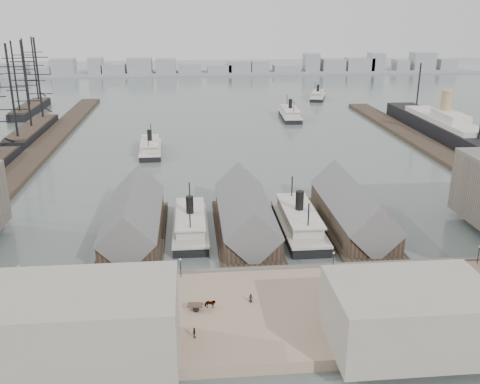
{
  "coord_description": "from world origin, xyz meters",
  "views": [
    {
      "loc": [
        -12.32,
        -99.79,
        51.62
      ],
      "look_at": [
        0.0,
        30.0,
        6.0
      ],
      "focal_mm": 40.0,
      "sensor_mm": 36.0,
      "label": 1
    }
  ],
  "objects": [
    {
      "name": "ferry_open_mid",
      "position": [
        35.76,
        151.58,
        2.33
      ],
      "size": [
        9.7,
        28.27,
        9.96
      ],
      "rotation": [
        0.0,
        0.0,
        -0.05
      ],
      "color": "black",
      "rests_on": "ground"
    },
    {
      "name": "ferry_shed_center",
      "position": [
        0.0,
        16.88,
        4.64
      ],
      "size": [
        14.0,
        42.0,
        12.6
      ],
      "color": "#2D231C",
      "rests_on": "ground"
    },
    {
      "name": "pedestrian_7",
      "position": [
        26.01,
        -23.94,
        2.8
      ],
      "size": [
        1.19,
        1.02,
        1.59
      ],
      "primitive_type": "imported",
      "rotation": [
        0.0,
        0.0,
        3.65
      ],
      "color": "black",
      "rests_on": "quay"
    },
    {
      "name": "ferry_shed_east",
      "position": [
        26.0,
        16.88,
        4.64
      ],
      "size": [
        14.0,
        42.0,
        12.6
      ],
      "color": "#2D231C",
      "rests_on": "ground"
    },
    {
      "name": "ferry_docked_west",
      "position": [
        -13.0,
        18.74,
        2.3
      ],
      "size": [
        8.23,
        27.43,
        9.8
      ],
      "color": "black",
      "rests_on": "ground"
    },
    {
      "name": "pedestrian_3",
      "position": [
        -12.69,
        -27.4,
        2.91
      ],
      "size": [
        0.69,
        1.14,
        1.82
      ],
      "primitive_type": "imported",
      "rotation": [
        0.0,
        0.0,
        1.33
      ],
      "color": "black",
      "rests_on": "quay"
    },
    {
      "name": "ferry_open_near",
      "position": [
        -27.24,
        93.78,
        2.17
      ],
      "size": [
        8.95,
        26.23,
        9.25
      ],
      "rotation": [
        0.0,
        0.0,
        0.05
      ],
      "color": "black",
      "rests_on": "ground"
    },
    {
      "name": "horse_cart_left",
      "position": [
        -33.11,
        -15.31,
        2.78
      ],
      "size": [
        4.79,
        2.69,
        1.52
      ],
      "rotation": [
        0.0,
        0.0,
        1.26
      ],
      "color": "black",
      "rests_on": "quay"
    },
    {
      "name": "lamp_post_near_e",
      "position": [
        15.0,
        -7.0,
        4.71
      ],
      "size": [
        0.44,
        0.44,
        3.92
      ],
      "color": "black",
      "rests_on": "quay"
    },
    {
      "name": "ferry_docked_east",
      "position": [
        13.0,
        17.2,
        2.54
      ],
      "size": [
        9.09,
        30.3,
        10.82
      ],
      "color": "black",
      "rests_on": "ground"
    },
    {
      "name": "pedestrian_5",
      "position": [
        14.72,
        -21.0,
        2.8
      ],
      "size": [
        0.63,
        0.49,
        1.61
      ],
      "primitive_type": "imported",
      "rotation": [
        0.0,
        0.0,
        3.24
      ],
      "color": "black",
      "rests_on": "quay"
    },
    {
      "name": "ground",
      "position": [
        0.0,
        0.0,
        0.0
      ],
      "size": [
        900.0,
        900.0,
        0.0
      ],
      "primitive_type": "plane",
      "color": "#4A5653",
      "rests_on": "ground"
    },
    {
      "name": "far_shore",
      "position": [
        -2.07,
        334.14,
        3.91
      ],
      "size": [
        500.0,
        40.0,
        15.72
      ],
      "color": "gray",
      "rests_on": "ground"
    },
    {
      "name": "horse_cart_right",
      "position": [
        18.44,
        -24.27,
        2.86
      ],
      "size": [
        4.77,
        2.05,
        1.72
      ],
      "rotation": [
        0.0,
        0.0,
        1.67
      ],
      "color": "black",
      "rests_on": "quay"
    },
    {
      "name": "ferry_open_far",
      "position": [
        62.11,
        206.24,
        2.06
      ],
      "size": [
        14.37,
        25.71,
        8.79
      ],
      "rotation": [
        0.0,
        0.0,
        -0.3
      ],
      "color": "black",
      "rests_on": "ground"
    },
    {
      "name": "horse_cart_center",
      "position": [
        -10.58,
        -19.04,
        2.83
      ],
      "size": [
        5.0,
        1.92,
        1.65
      ],
      "rotation": [
        0.0,
        0.0,
        1.42
      ],
      "color": "black",
      "rests_on": "quay"
    },
    {
      "name": "pedestrian_2",
      "position": [
        -28.68,
        -9.9,
        2.89
      ],
      "size": [
        1.22,
        0.78,
        1.79
      ],
      "primitive_type": "imported",
      "rotation": [
        0.0,
        0.0,
        6.18
      ],
      "color": "black",
      "rests_on": "quay"
    },
    {
      "name": "east_wharf",
      "position": [
        78.0,
        90.0,
        0.8
      ],
      "size": [
        10.0,
        180.0,
        1.6
      ],
      "primitive_type": "cube",
      "color": "#2D231C",
      "rests_on": "ground"
    },
    {
      "name": "sailing_ship_mid",
      "position": [
        -78.05,
        126.02,
        2.78
      ],
      "size": [
        9.43,
        54.48,
        38.77
      ],
      "color": "black",
      "rests_on": "ground"
    },
    {
      "name": "ocean_steamer",
      "position": [
        92.0,
        108.58,
        4.11
      ],
      "size": [
        13.09,
        95.66,
        19.13
      ],
      "color": "black",
      "rests_on": "ground"
    },
    {
      "name": "pedestrian_6",
      "position": [
        21.28,
        -10.44,
        2.82
      ],
      "size": [
        0.92,
        1.0,
        1.64
      ],
      "primitive_type": "imported",
      "rotation": [
        0.0,
        0.0,
        1.09
      ],
      "color": "black",
      "rests_on": "quay"
    },
    {
      "name": "lamp_post_far_w",
      "position": [
        -45.0,
        -7.0,
        4.71
      ],
      "size": [
        0.44,
        0.44,
        3.92
      ],
      "color": "black",
      "rests_on": "quay"
    },
    {
      "name": "lamp_post_far_e",
      "position": [
        45.0,
        -7.0,
        4.71
      ],
      "size": [
        0.44,
        0.44,
        3.92
      ],
      "color": "black",
      "rests_on": "quay"
    },
    {
      "name": "pedestrian_4",
      "position": [
        -2.61,
        -17.6,
        2.8
      ],
      "size": [
        0.85,
        0.62,
        1.6
      ],
      "primitive_type": "imported",
      "rotation": [
        0.0,
        0.0,
        6.14
      ],
      "color": "black",
      "rests_on": "quay"
    },
    {
      "name": "street_bldg_west",
      "position": [
        -30.0,
        -32.0,
        8.0
      ],
      "size": [
        30.0,
        16.0,
        12.0
      ],
      "primitive_type": "cube",
      "color": "gray",
      "rests_on": "quay"
    },
    {
      "name": "quay",
      "position": [
        0.0,
        -20.0,
        1.0
      ],
      "size": [
        180.0,
        30.0,
        2.0
      ],
      "primitive_type": "cube",
      "color": "#8F7660",
      "rests_on": "ground"
    },
    {
      "name": "street_bldg_center",
      "position": [
        20.0,
        -32.0,
        7.0
      ],
      "size": [
        24.0,
        16.0,
        10.0
      ],
      "primitive_type": "cube",
      "color": "gray",
      "rests_on": "quay"
    },
    {
      "name": "pedestrian_8",
      "position": [
        36.49,
        -16.73,
        2.91
      ],
      "size": [
        0.82,
        1.15,
        1.82
      ],
      "primitive_type": "imported",
      "rotation": [
        0.0,
        0.0,
        4.32
      ],
      "color": "black",
      "rests_on": "quay"
    },
    {
      "name": "sailing_ship_far",
      "position": [
        -93.04,
        179.27,
        2.63
      ],
      "size": [
        8.87,
        49.26,
        36.46
      ],
      "color": "black",
      "rests_on": "ground"
    },
    {
      "name": "ferry_shed_west",
      "position": [
        -26.0,
        16.88,
        4.64
      ],
      "size": [
        14.0,
        42.0,
        12.6
      ],
      "color": "#2D231C",
      "rests_on": "ground"
    },
    {
      "name": "pedestrian_1",
      "position": [
        -38.6,
        -20.76,
        2.84
      ],
      "size": [
        0.98,
        0.86,
        1.68
      ],
      "primitive_type": "imported",
      "rotation": [
        0.0,
        0.0,
        5.96
      ],
      "color": "black",
      "rests_on": "quay"
    },
    {
      "name": "lamp_post_near_w",
      "position": [
        -15.0,
        -7.0,
        4.71
      ],
      "size": [
        0.44,
        0.44,
        3.92
      ],
      "color": "black",
      "rests_on": "quay"
    },
    {
      "name": "seawall",
      "position": [
        0.0,
        -5.2,
        1.15
      ],
      "size": [
        180.0,
        1.2,
        2.3
      ],
      "primitive_type": "cube",
      "color": "#59544C",
      "rests_on": "ground"
    },
    {
      "name": "west_wharf",
      "position": [
        -68.0,
        100.0,
        0.8
      ],
      "size": [
        10.0,
        220.0,
        1.6
      ],
      "primitive_type": "cube",
      "color": "#2D231C",
      "rests_on": "ground"
    },
    {
      "name": "pedestrian_0",
      "position": [
        -41.44,
        -12.7,
        2.85
      ],
      "size": [
        0.77,
        0.72,
        1.7
      ],
      "primitive_type": "imported",
      "rotation": [
        0.0,
        0.0,
        3.71
      ],
      "color": "black",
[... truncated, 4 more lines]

